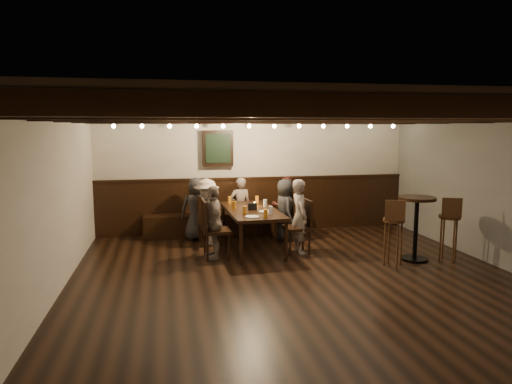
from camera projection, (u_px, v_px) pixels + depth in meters
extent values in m
plane|color=black|center=(304.00, 285.00, 6.31)|extent=(7.00, 7.00, 0.00)
plane|color=black|center=(307.00, 109.00, 5.97)|extent=(7.00, 7.00, 0.00)
plane|color=beige|center=(256.00, 174.00, 9.54)|extent=(6.50, 0.00, 6.50)
plane|color=beige|center=(48.00, 208.00, 5.52)|extent=(0.00, 7.00, 7.00)
cube|color=black|center=(256.00, 205.00, 9.59)|extent=(6.50, 0.08, 1.10)
cube|color=black|center=(220.00, 224.00, 9.23)|extent=(3.00, 0.45, 0.45)
cube|color=black|center=(218.00, 148.00, 9.21)|extent=(0.62, 0.12, 0.72)
cube|color=black|center=(218.00, 148.00, 9.15)|extent=(0.50, 0.02, 0.58)
cube|color=black|center=(433.00, 107.00, 3.16)|extent=(6.50, 0.10, 0.16)
cube|color=black|center=(362.00, 112.00, 4.29)|extent=(6.50, 0.10, 0.16)
cube|color=black|center=(321.00, 115.00, 5.42)|extent=(6.50, 0.10, 0.16)
cube|color=black|center=(295.00, 117.00, 6.54)|extent=(6.50, 0.10, 0.16)
cube|color=black|center=(276.00, 119.00, 7.67)|extent=(6.50, 0.10, 0.16)
cube|color=black|center=(262.00, 120.00, 8.80)|extent=(6.50, 0.10, 0.16)
sphere|color=#FFE099|center=(114.00, 126.00, 8.27)|extent=(0.07, 0.07, 0.07)
sphere|color=#FFE099|center=(190.00, 126.00, 8.53)|extent=(0.07, 0.07, 0.07)
sphere|color=#FFE099|center=(262.00, 126.00, 8.80)|extent=(0.07, 0.07, 0.07)
sphere|color=#FFE099|center=(329.00, 126.00, 9.06)|extent=(0.07, 0.07, 0.07)
sphere|color=#FFE099|center=(393.00, 126.00, 9.32)|extent=(0.07, 0.07, 0.07)
cube|color=black|center=(252.00, 211.00, 8.13)|extent=(0.93, 1.94, 0.06)
cylinder|color=black|center=(241.00, 244.00, 7.23)|extent=(0.06, 0.06, 0.66)
cylinder|color=black|center=(223.00, 222.00, 8.97)|extent=(0.06, 0.06, 0.66)
cylinder|color=black|center=(286.00, 242.00, 7.40)|extent=(0.06, 0.06, 0.66)
cylinder|color=black|center=(260.00, 220.00, 9.14)|extent=(0.06, 0.06, 0.66)
cube|color=black|center=(210.00, 221.00, 8.45)|extent=(0.44, 0.44, 0.05)
cube|color=black|center=(199.00, 208.00, 8.37)|extent=(0.06, 0.43, 0.47)
cube|color=black|center=(217.00, 231.00, 7.57)|extent=(0.46, 0.46, 0.05)
cube|color=black|center=(204.00, 215.00, 7.49)|extent=(0.06, 0.45, 0.49)
cube|color=black|center=(282.00, 217.00, 8.76)|extent=(0.46, 0.46, 0.05)
cube|color=black|center=(292.00, 203.00, 8.76)|extent=(0.06, 0.44, 0.48)
cube|color=black|center=(297.00, 228.00, 7.89)|extent=(0.44, 0.44, 0.05)
cube|color=black|center=(308.00, 213.00, 7.90)|extent=(0.06, 0.43, 0.47)
imported|color=#2B2B2D|center=(196.00, 209.00, 8.81)|extent=(0.61, 0.41, 1.22)
imported|color=slate|center=(240.00, 207.00, 9.16)|extent=(0.44, 0.30, 1.18)
imported|color=#56231D|center=(285.00, 206.00, 9.22)|extent=(0.59, 0.47, 1.19)
imported|color=#BAA99D|center=(207.00, 212.00, 8.41)|extent=(0.49, 0.81, 1.24)
imported|color=gray|center=(214.00, 222.00, 7.54)|extent=(0.32, 0.73, 1.22)
imported|color=#252628|center=(285.00, 210.00, 8.75)|extent=(0.40, 0.60, 1.19)
imported|color=gray|center=(300.00, 216.00, 7.87)|extent=(0.32, 0.48, 1.29)
cylinder|color=#BF7219|center=(230.00, 200.00, 8.73)|extent=(0.07, 0.07, 0.14)
cylinder|color=#BF7219|center=(257.00, 199.00, 8.80)|extent=(0.07, 0.07, 0.14)
cylinder|color=#BF7219|center=(234.00, 205.00, 8.15)|extent=(0.07, 0.07, 0.14)
cylinder|color=silver|center=(265.00, 203.00, 8.38)|extent=(0.07, 0.07, 0.14)
cylinder|color=#BF7219|center=(245.00, 210.00, 7.64)|extent=(0.07, 0.07, 0.14)
cylinder|color=silver|center=(271.00, 210.00, 7.63)|extent=(0.07, 0.07, 0.14)
cylinder|color=#BF7219|center=(266.00, 214.00, 7.36)|extent=(0.07, 0.07, 0.14)
cylinder|color=white|center=(252.00, 217.00, 7.42)|extent=(0.24, 0.24, 0.01)
cylinder|color=white|center=(266.00, 211.00, 7.88)|extent=(0.24, 0.24, 0.01)
cube|color=black|center=(252.00, 206.00, 8.07)|extent=(0.15, 0.10, 0.12)
cylinder|color=beige|center=(255.00, 205.00, 8.44)|extent=(0.05, 0.05, 0.05)
cylinder|color=black|center=(414.00, 259.00, 7.50)|extent=(0.44, 0.44, 0.04)
cylinder|color=black|center=(416.00, 230.00, 7.43)|extent=(0.07, 0.07, 0.99)
cylinder|color=black|center=(417.00, 198.00, 7.36)|extent=(0.59, 0.59, 0.05)
cylinder|color=#3A1F12|center=(394.00, 220.00, 7.11)|extent=(0.34, 0.34, 0.05)
cube|color=#3A1F12|center=(395.00, 211.00, 6.94)|extent=(0.28, 0.15, 0.32)
cylinder|color=#3A1F12|center=(450.00, 217.00, 7.35)|extent=(0.34, 0.34, 0.05)
cube|color=#3A1F12|center=(452.00, 208.00, 7.18)|extent=(0.28, 0.16, 0.32)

